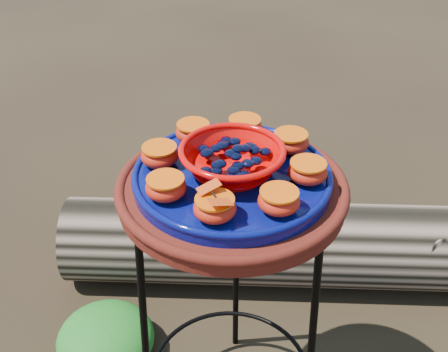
# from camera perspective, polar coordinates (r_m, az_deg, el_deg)

# --- Properties ---
(plant_stand) EXTENTS (0.44, 0.44, 0.70)m
(plant_stand) POSITION_cam_1_polar(r_m,az_deg,el_deg) (1.35, 0.67, -14.33)
(plant_stand) COLOR black
(plant_stand) RESTS_ON ground
(terracotta_saucer) EXTENTS (0.44, 0.44, 0.04)m
(terracotta_saucer) POSITION_cam_1_polar(r_m,az_deg,el_deg) (1.10, 0.80, -1.51)
(terracotta_saucer) COLOR #3F140C
(terracotta_saucer) RESTS_ON plant_stand
(cobalt_plate) EXTENTS (0.38, 0.38, 0.03)m
(cobalt_plate) POSITION_cam_1_polar(r_m,az_deg,el_deg) (1.08, 0.81, -0.19)
(cobalt_plate) COLOR #000336
(cobalt_plate) RESTS_ON terracotta_saucer
(red_bowl) EXTENTS (0.19, 0.19, 0.05)m
(red_bowl) POSITION_cam_1_polar(r_m,az_deg,el_deg) (1.06, 0.83, 1.55)
(red_bowl) COLOR red
(red_bowl) RESTS_ON cobalt_plate
(glass_gems) EXTENTS (0.15, 0.15, 0.03)m
(glass_gems) POSITION_cam_1_polar(r_m,az_deg,el_deg) (1.04, 0.85, 3.37)
(glass_gems) COLOR black
(glass_gems) RESTS_ON red_bowl
(orange_half_0) EXTENTS (0.07, 0.07, 0.04)m
(orange_half_0) POSITION_cam_1_polar(r_m,az_deg,el_deg) (0.95, -0.94, -3.30)
(orange_half_0) COLOR #B31105
(orange_half_0) RESTS_ON cobalt_plate
(orange_half_1) EXTENTS (0.07, 0.07, 0.04)m
(orange_half_1) POSITION_cam_1_polar(r_m,az_deg,el_deg) (0.97, 5.59, -2.55)
(orange_half_1) COLOR #B31105
(orange_half_1) RESTS_ON cobalt_plate
(orange_half_2) EXTENTS (0.07, 0.07, 0.04)m
(orange_half_2) POSITION_cam_1_polar(r_m,az_deg,el_deg) (1.05, 8.50, 0.43)
(orange_half_2) COLOR #B31105
(orange_half_2) RESTS_ON cobalt_plate
(orange_half_3) EXTENTS (0.07, 0.07, 0.04)m
(orange_half_3) POSITION_cam_1_polar(r_m,az_deg,el_deg) (1.14, 6.78, 3.43)
(orange_half_3) COLOR #B31105
(orange_half_3) RESTS_ON cobalt_plate
(orange_half_4) EXTENTS (0.07, 0.07, 0.04)m
(orange_half_4) POSITION_cam_1_polar(r_m,az_deg,el_deg) (1.18, 2.12, 4.96)
(orange_half_4) COLOR #B31105
(orange_half_4) RESTS_ON cobalt_plate
(orange_half_5) EXTENTS (0.07, 0.07, 0.04)m
(orange_half_5) POSITION_cam_1_polar(r_m,az_deg,el_deg) (1.17, -3.14, 4.45)
(orange_half_5) COLOR #B31105
(orange_half_5) RESTS_ON cobalt_plate
(orange_half_6) EXTENTS (0.07, 0.07, 0.04)m
(orange_half_6) POSITION_cam_1_polar(r_m,az_deg,el_deg) (1.09, -6.54, 2.07)
(orange_half_6) COLOR #B31105
(orange_half_6) RESTS_ON cobalt_plate
(orange_half_7) EXTENTS (0.07, 0.07, 0.04)m
(orange_half_7) POSITION_cam_1_polar(r_m,az_deg,el_deg) (1.00, -5.92, -1.19)
(orange_half_7) COLOR #B31105
(orange_half_7) RESTS_ON cobalt_plate
(butterfly) EXTENTS (0.10, 0.09, 0.02)m
(butterfly) POSITION_cam_1_polar(r_m,az_deg,el_deg) (0.93, -0.96, -1.94)
(butterfly) COLOR #CE3F0E
(butterfly) RESTS_ON orange_half_0
(driftwood_log) EXTENTS (1.49, 0.45, 0.28)m
(driftwood_log) POSITION_cam_1_polar(r_m,az_deg,el_deg) (1.87, 6.94, -6.90)
(driftwood_log) COLOR black
(driftwood_log) RESTS_ON ground
(foliage_left) EXTENTS (0.28, 0.28, 0.14)m
(foliage_left) POSITION_cam_1_polar(r_m,az_deg,el_deg) (1.71, -11.95, -15.77)
(foliage_left) COLOR #195D1D
(foliage_left) RESTS_ON ground
(foliage_back) EXTENTS (0.34, 0.34, 0.17)m
(foliage_back) POSITION_cam_1_polar(r_m,az_deg,el_deg) (1.98, -2.11, -5.82)
(foliage_back) COLOR #195D1D
(foliage_back) RESTS_ON ground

